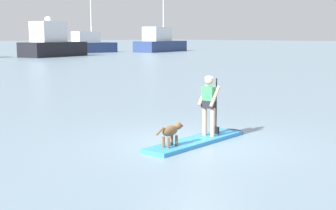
# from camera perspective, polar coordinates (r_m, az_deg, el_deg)

# --- Properties ---
(ground_plane) EXTENTS (400.00, 400.00, 0.00)m
(ground_plane) POSITION_cam_1_polar(r_m,az_deg,el_deg) (12.62, 3.26, -4.50)
(ground_plane) COLOR gray
(paddleboard) EXTENTS (3.75, 1.03, 0.10)m
(paddleboard) POSITION_cam_1_polar(r_m,az_deg,el_deg) (12.79, 3.87, -4.11)
(paddleboard) COLOR #338CD8
(paddleboard) RESTS_ON ground_plane
(person_paddler) EXTENTS (0.62, 0.50, 1.61)m
(person_paddler) POSITION_cam_1_polar(r_m,az_deg,el_deg) (12.91, 4.86, 0.41)
(person_paddler) COLOR tan
(person_paddler) RESTS_ON paddleboard
(dog) EXTENTS (0.99, 0.26, 0.56)m
(dog) POSITION_cam_1_polar(r_m,az_deg,el_deg) (11.75, 0.38, -3.10)
(dog) COLOR brown
(dog) RESTS_ON paddleboard
(moored_boat_far_port) EXTENTS (9.89, 5.60, 5.09)m
(moored_boat_far_port) POSITION_cam_1_polar(r_m,az_deg,el_deg) (64.67, -13.46, 7.03)
(moored_boat_far_port) COLOR black
(moored_boat_far_port) RESTS_ON ground_plane
(moored_boat_far_starboard) EXTENTS (8.73, 3.42, 8.56)m
(moored_boat_far_starboard) POSITION_cam_1_polar(r_m,az_deg,el_deg) (77.67, -9.32, 7.01)
(moored_boat_far_starboard) COLOR navy
(moored_boat_far_starboard) RESTS_ON ground_plane
(moored_boat_outer) EXTENTS (12.01, 6.24, 8.95)m
(moored_boat_outer) POSITION_cam_1_polar(r_m,az_deg,el_deg) (81.48, -0.95, 7.36)
(moored_boat_outer) COLOR navy
(moored_boat_outer) RESTS_ON ground_plane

